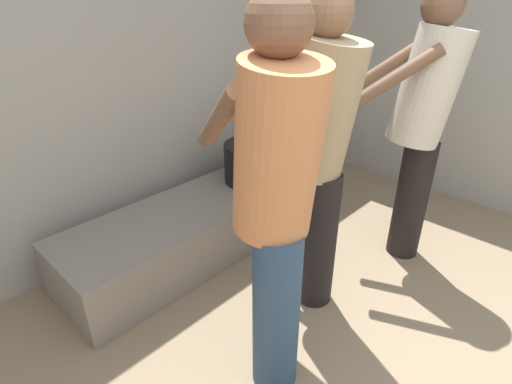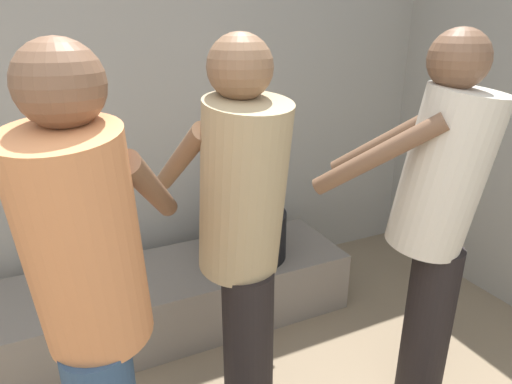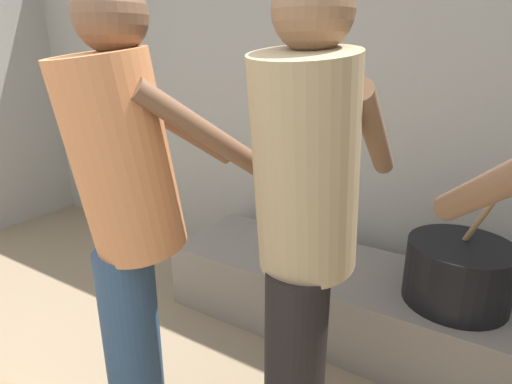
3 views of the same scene
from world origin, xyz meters
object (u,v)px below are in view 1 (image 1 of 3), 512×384
at_px(cook_in_tan_shirt, 320,145).
at_px(cook_in_cream_shirt, 422,117).
at_px(cook_in_orange_shirt, 276,196).
at_px(cooking_pot_main, 255,162).

bearing_deg(cook_in_tan_shirt, cook_in_cream_shirt, -13.11).
bearing_deg(cook_in_orange_shirt, cooking_pot_main, 46.70).
bearing_deg(cook_in_tan_shirt, cooking_pot_main, 64.49).
distance_m(cook_in_tan_shirt, cook_in_orange_shirt, 0.58).
distance_m(cooking_pot_main, cook_in_tan_shirt, 0.97).
bearing_deg(cooking_pot_main, cook_in_cream_shirt, -67.99).
bearing_deg(cook_in_cream_shirt, cook_in_orange_shirt, -179.55).
bearing_deg(cook_in_tan_shirt, cook_in_orange_shirt, -160.87).
relative_size(cooking_pot_main, cook_in_orange_shirt, 0.45).
relative_size(cooking_pot_main, cook_in_cream_shirt, 0.45).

